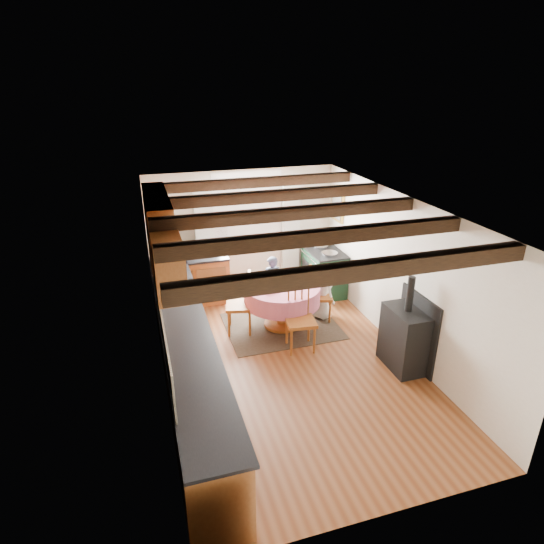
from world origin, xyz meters
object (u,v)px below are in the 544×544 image
object	(u,v)px
chair_near	(301,319)
cup	(284,275)
chair_right	(320,294)
child_right	(322,291)
cast_iron_stove	(406,323)
dining_table	(282,306)
chair_left	(239,303)
child_far	(272,283)
aga_range	(324,271)

from	to	relation	value
chair_near	cup	bearing A→B (deg)	92.67
chair_right	child_right	xyz separation A→B (m)	(0.06, 0.04, 0.03)
cast_iron_stove	child_right	bearing A→B (deg)	107.47
dining_table	chair_right	size ratio (longest dim) A/B	1.32
child_right	chair_left	bearing A→B (deg)	72.78
dining_table	chair_near	xyz separation A→B (m)	(0.06, -0.75, 0.14)
chair_near	child_far	xyz separation A→B (m)	(-0.03, 1.44, -0.00)
dining_table	cast_iron_stove	size ratio (longest dim) A/B	0.88
cast_iron_stove	cup	world-z (taller)	cast_iron_stove
aga_range	child_right	bearing A→B (deg)	-114.66
child_far	child_right	size ratio (longest dim) A/B	1.01
child_right	chair_right	bearing A→B (deg)	109.17
chair_near	child_right	size ratio (longest dim) A/B	1.01
chair_right	cup	distance (m)	0.72
cup	chair_near	bearing A→B (deg)	-94.11
chair_near	chair_right	xyz separation A→B (m)	(0.66, 0.81, -0.04)
child_far	child_right	world-z (taller)	child_far
aga_range	child_far	size ratio (longest dim) A/B	0.94
cast_iron_stove	chair_near	bearing A→B (deg)	145.11
dining_table	child_far	size ratio (longest dim) A/B	1.24
chair_right	child_right	size ratio (longest dim) A/B	0.94
chair_near	chair_left	world-z (taller)	chair_left
dining_table	child_far	world-z (taller)	child_far
chair_right	cup	xyz separation A→B (m)	(-0.59, 0.26, 0.33)
chair_near	chair_left	size ratio (longest dim) A/B	1.00
dining_table	cup	bearing A→B (deg)	66.92
aga_range	child_far	bearing A→B (deg)	-162.57
child_right	cup	world-z (taller)	child_right
dining_table	aga_range	world-z (taller)	aga_range
dining_table	child_far	distance (m)	0.71
chair_right	aga_range	size ratio (longest dim) A/B	1.00
child_right	aga_range	bearing A→B (deg)	-43.79
child_far	chair_left	bearing A→B (deg)	40.17
dining_table	chair_left	bearing A→B (deg)	175.21
aga_range	cup	size ratio (longest dim) A/B	10.10
chair_near	child_right	xyz separation A→B (m)	(0.72, 0.86, -0.01)
cast_iron_stove	cup	distance (m)	2.29
chair_right	child_far	world-z (taller)	child_far
aga_range	cup	distance (m)	1.36
dining_table	child_far	bearing A→B (deg)	87.29
child_far	cup	xyz separation A→B (m)	(0.11, -0.37, 0.30)
dining_table	child_right	size ratio (longest dim) A/B	1.24
child_far	cup	bearing A→B (deg)	106.57
cup	cast_iron_stove	bearing A→B (deg)	-58.69
chair_left	cup	world-z (taller)	chair_left
cast_iron_stove	child_far	world-z (taller)	cast_iron_stove
chair_left	child_right	world-z (taller)	chair_left
chair_right	cup	bearing A→B (deg)	82.14
dining_table	chair_right	world-z (taller)	chair_right
aga_range	child_right	world-z (taller)	child_right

